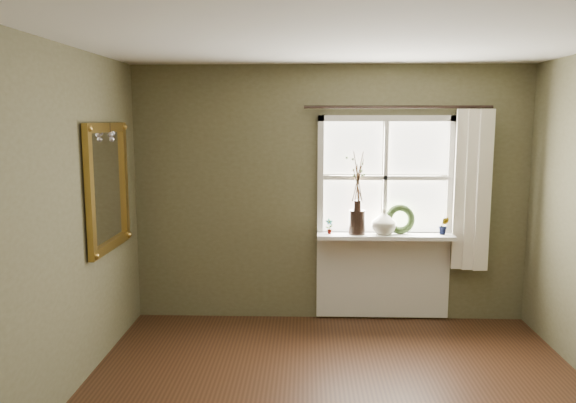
# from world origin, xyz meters

# --- Properties ---
(ceiling) EXTENTS (4.50, 4.50, 0.00)m
(ceiling) POSITION_xyz_m (0.00, 0.00, 2.60)
(ceiling) COLOR silver
(ceiling) RESTS_ON ground
(wall_back) EXTENTS (4.00, 0.10, 2.60)m
(wall_back) POSITION_xyz_m (0.00, 2.30, 1.30)
(wall_back) COLOR brown
(wall_back) RESTS_ON ground
(wall_left) EXTENTS (0.10, 4.50, 2.60)m
(wall_left) POSITION_xyz_m (-2.05, 0.00, 1.30)
(wall_left) COLOR brown
(wall_left) RESTS_ON ground
(window_frame) EXTENTS (1.36, 0.06, 1.24)m
(window_frame) POSITION_xyz_m (0.55, 2.23, 1.48)
(window_frame) COLOR silver
(window_frame) RESTS_ON wall_back
(window_sill) EXTENTS (1.36, 0.26, 0.04)m
(window_sill) POSITION_xyz_m (0.55, 2.12, 0.90)
(window_sill) COLOR silver
(window_sill) RESTS_ON wall_back
(window_apron) EXTENTS (1.36, 0.04, 0.88)m
(window_apron) POSITION_xyz_m (0.55, 2.23, 0.46)
(window_apron) COLOR silver
(window_apron) RESTS_ON ground
(dark_jug) EXTENTS (0.21, 0.21, 0.24)m
(dark_jug) POSITION_xyz_m (0.27, 2.12, 1.04)
(dark_jug) COLOR black
(dark_jug) RESTS_ON window_sill
(cream_vase) EXTENTS (0.33, 0.33, 0.26)m
(cream_vase) POSITION_xyz_m (0.53, 2.12, 1.05)
(cream_vase) COLOR beige
(cream_vase) RESTS_ON window_sill
(wreath) EXTENTS (0.31, 0.16, 0.31)m
(wreath) POSITION_xyz_m (0.70, 2.16, 1.03)
(wreath) COLOR #2B401C
(wreath) RESTS_ON window_sill
(potted_plant_left) EXTENTS (0.09, 0.08, 0.15)m
(potted_plant_left) POSITION_xyz_m (-0.01, 2.12, 1.00)
(potted_plant_left) COLOR #2B401C
(potted_plant_left) RESTS_ON window_sill
(potted_plant_right) EXTENTS (0.11, 0.10, 0.18)m
(potted_plant_right) POSITION_xyz_m (1.13, 2.12, 1.01)
(potted_plant_right) COLOR #2B401C
(potted_plant_right) RESTS_ON window_sill
(curtain) EXTENTS (0.36, 0.12, 1.59)m
(curtain) POSITION_xyz_m (1.39, 2.13, 1.37)
(curtain) COLOR white
(curtain) RESTS_ON wall_back
(curtain_rod) EXTENTS (1.84, 0.03, 0.03)m
(curtain_rod) POSITION_xyz_m (0.65, 2.17, 2.18)
(curtain_rod) COLOR black
(curtain_rod) RESTS_ON wall_back
(gilt_mirror) EXTENTS (0.10, 0.93, 1.10)m
(gilt_mirror) POSITION_xyz_m (-1.96, 1.35, 1.48)
(gilt_mirror) COLOR white
(gilt_mirror) RESTS_ON wall_left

